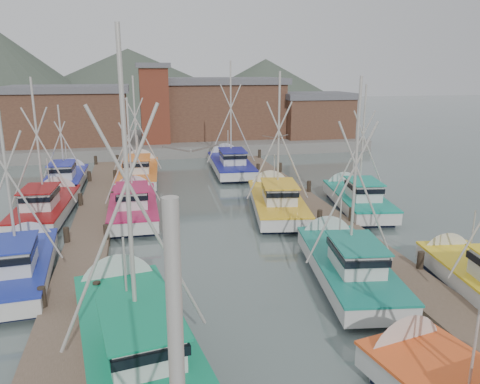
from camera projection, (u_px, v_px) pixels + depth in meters
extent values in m
plane|color=#546562|center=(238.00, 275.00, 21.43)|extent=(260.00, 260.00, 0.00)
cube|color=brown|center=(86.00, 251.00, 23.66)|extent=(2.20, 46.00, 0.40)
cylinder|color=black|center=(43.00, 305.00, 17.73)|extent=(0.30, 0.30, 1.50)
cylinder|color=black|center=(67.00, 241.00, 24.33)|extent=(0.30, 0.30, 1.50)
cylinder|color=black|center=(81.00, 204.00, 30.93)|extent=(0.30, 0.30, 1.50)
cylinder|color=black|center=(90.00, 180.00, 37.54)|extent=(0.30, 0.30, 1.50)
cylinder|color=black|center=(96.00, 164.00, 44.14)|extent=(0.30, 0.30, 1.50)
cylinder|color=black|center=(98.00, 300.00, 18.15)|extent=(0.30, 0.30, 1.50)
cylinder|color=black|center=(107.00, 238.00, 24.75)|extent=(0.30, 0.30, 1.50)
cylinder|color=black|center=(112.00, 202.00, 31.36)|extent=(0.30, 0.30, 1.50)
cylinder|color=black|center=(115.00, 179.00, 37.96)|extent=(0.30, 0.30, 1.50)
cylinder|color=black|center=(118.00, 163.00, 44.56)|extent=(0.30, 0.30, 1.50)
cube|color=brown|center=(342.00, 231.00, 26.64)|extent=(2.20, 46.00, 0.40)
cylinder|color=black|center=(379.00, 271.00, 20.70)|extent=(0.30, 0.30, 1.50)
cylinder|color=black|center=(319.00, 222.00, 27.30)|extent=(0.30, 0.30, 1.50)
cylinder|color=black|center=(283.00, 192.00, 33.91)|extent=(0.30, 0.30, 1.50)
cylinder|color=black|center=(258.00, 172.00, 40.51)|extent=(0.30, 0.30, 1.50)
cylinder|color=black|center=(240.00, 158.00, 47.11)|extent=(0.30, 0.30, 1.50)
cylinder|color=black|center=(420.00, 267.00, 21.13)|extent=(0.30, 0.30, 1.50)
cylinder|color=black|center=(351.00, 220.00, 27.73)|extent=(0.30, 0.30, 1.50)
cylinder|color=black|center=(309.00, 191.00, 34.33)|extent=(0.30, 0.30, 1.50)
cylinder|color=black|center=(280.00, 171.00, 40.93)|extent=(0.30, 0.30, 1.50)
cylinder|color=black|center=(259.00, 157.00, 47.54)|extent=(0.30, 0.30, 1.50)
cube|color=slate|center=(172.00, 142.00, 56.17)|extent=(44.00, 16.00, 1.20)
cube|color=brown|center=(71.00, 118.00, 51.10)|extent=(12.00, 8.00, 5.50)
cube|color=#5C5C61|center=(68.00, 89.00, 50.31)|extent=(12.72, 8.48, 0.70)
cube|color=brown|center=(220.00, 110.00, 56.50)|extent=(14.00, 9.00, 6.20)
cube|color=#5C5C61|center=(220.00, 81.00, 55.62)|extent=(14.84, 9.54, 0.70)
cube|color=brown|center=(315.00, 118.00, 56.23)|extent=(8.00, 6.00, 4.50)
cube|color=#5C5C61|center=(316.00, 96.00, 55.56)|extent=(8.48, 6.36, 0.70)
cube|color=maroon|center=(154.00, 106.00, 50.80)|extent=(3.00, 3.00, 8.00)
cube|color=#5C5C61|center=(153.00, 66.00, 49.72)|extent=(3.60, 3.60, 0.50)
cone|color=#424D40|center=(131.00, 100.00, 142.99)|extent=(140.00, 140.00, 30.00)
cone|color=#424D40|center=(265.00, 100.00, 142.05)|extent=(90.00, 90.00, 24.00)
cone|color=silver|center=(392.00, 347.00, 14.90)|extent=(2.94, 1.60, 2.78)
cylinder|color=#B5AEA6|center=(475.00, 345.00, 11.92)|extent=(0.08, 0.08, 2.48)
cube|color=black|center=(138.00, 361.00, 15.02)|extent=(4.08, 8.89, 0.70)
cube|color=silver|center=(137.00, 343.00, 14.85)|extent=(4.63, 10.10, 0.80)
cube|color=#0C885B|center=(136.00, 332.00, 14.75)|extent=(4.74, 10.21, 0.10)
cone|color=silver|center=(117.00, 284.00, 19.26)|extent=(3.17, 1.56, 3.04)
cube|color=silver|center=(142.00, 335.00, 13.56)|extent=(2.39, 3.19, 1.10)
cube|color=black|center=(141.00, 328.00, 13.50)|extent=(2.56, 3.50, 0.28)
cube|color=#0C885B|center=(140.00, 317.00, 13.41)|extent=(2.72, 3.71, 0.07)
cylinder|color=#B5AEA6|center=(128.00, 192.00, 13.39)|extent=(0.16, 0.16, 9.23)
cylinder|color=#B5AEA6|center=(108.00, 230.00, 13.45)|extent=(3.26, 0.61, 7.21)
cylinder|color=#B5AEA6|center=(151.00, 225.00, 13.89)|extent=(3.26, 0.61, 7.21)
cylinder|color=#B5AEA6|center=(125.00, 275.00, 16.02)|extent=(0.09, 0.09, 2.72)
cube|color=black|center=(347.00, 281.00, 20.66)|extent=(3.56, 7.82, 0.70)
cube|color=silver|center=(348.00, 267.00, 20.50)|extent=(4.05, 8.89, 0.80)
cube|color=#167E6C|center=(348.00, 259.00, 20.40)|extent=(4.14, 8.98, 0.10)
cone|color=silver|center=(324.00, 237.00, 24.67)|extent=(2.81, 1.49, 2.68)
cube|color=silver|center=(357.00, 256.00, 19.26)|extent=(2.10, 2.80, 1.10)
cube|color=black|center=(357.00, 251.00, 19.21)|extent=(2.25, 3.07, 0.28)
cube|color=#167E6C|center=(357.00, 243.00, 19.11)|extent=(2.38, 3.26, 0.07)
cylinder|color=#B5AEA6|center=(355.00, 173.00, 19.24)|extent=(0.14, 0.14, 7.78)
cylinder|color=#B5AEA6|center=(341.00, 194.00, 19.43)|extent=(2.75, 0.51, 6.08)
cylinder|color=#B5AEA6|center=(367.00, 194.00, 19.51)|extent=(2.75, 0.51, 6.08)
cylinder|color=#B5AEA6|center=(340.00, 222.00, 21.58)|extent=(0.08, 0.08, 2.39)
cube|color=black|center=(21.00, 282.00, 20.54)|extent=(2.71, 7.02, 0.70)
cube|color=silver|center=(20.00, 269.00, 20.38)|extent=(3.07, 7.98, 0.80)
cube|color=#1D2EA0|center=(19.00, 261.00, 20.28)|extent=(3.16, 8.07, 0.10)
cone|color=silver|center=(31.00, 241.00, 24.04)|extent=(2.51, 1.27, 2.44)
cube|color=silver|center=(13.00, 256.00, 19.26)|extent=(1.73, 2.45, 1.10)
cube|color=black|center=(13.00, 251.00, 19.20)|extent=(1.85, 2.69, 0.28)
cube|color=#1D2EA0|center=(12.00, 243.00, 19.11)|extent=(1.96, 2.86, 0.07)
cylinder|color=#B5AEA6|center=(7.00, 179.00, 19.20)|extent=(0.13, 0.13, 7.28)
cylinder|color=#B5AEA6|center=(24.00, 198.00, 19.57)|extent=(2.60, 0.27, 5.69)
cylinder|color=#B5AEA6|center=(20.00, 224.00, 21.27)|extent=(0.07, 0.07, 2.35)
cone|color=silver|center=(440.00, 252.00, 22.62)|extent=(2.48, 1.41, 2.35)
cylinder|color=#B5AEA6|center=(472.00, 235.00, 19.89)|extent=(0.07, 0.07, 2.17)
cube|color=black|center=(134.00, 216.00, 29.69)|extent=(2.51, 7.59, 0.70)
cube|color=silver|center=(133.00, 207.00, 29.52)|extent=(2.85, 8.63, 0.80)
cube|color=#AF1A4A|center=(133.00, 201.00, 29.43)|extent=(2.94, 8.71, 0.10)
cone|color=silver|center=(133.00, 192.00, 33.63)|extent=(2.70, 1.12, 2.69)
cube|color=silver|center=(132.00, 196.00, 28.30)|extent=(1.75, 2.59, 1.10)
cube|color=black|center=(132.00, 193.00, 28.25)|extent=(1.87, 2.85, 0.28)
cube|color=#AF1A4A|center=(132.00, 187.00, 28.15)|extent=(1.98, 3.03, 0.07)
cylinder|color=#B5AEA6|center=(130.00, 151.00, 28.44)|extent=(0.12, 0.12, 6.39)
cylinder|color=#B5AEA6|center=(121.00, 163.00, 28.52)|extent=(2.29, 0.10, 5.00)
cylinder|color=#B5AEA6|center=(140.00, 163.00, 28.75)|extent=(2.29, 0.10, 5.00)
cylinder|color=#B5AEA6|center=(132.00, 177.00, 30.58)|extent=(0.07, 0.07, 2.40)
cube|color=black|center=(277.00, 212.00, 30.60)|extent=(3.97, 8.42, 0.70)
cube|color=silver|center=(277.00, 203.00, 30.43)|extent=(4.51, 9.57, 0.80)
cube|color=yellow|center=(277.00, 197.00, 30.33)|extent=(4.61, 9.68, 0.10)
cone|color=silver|center=(269.00, 187.00, 34.91)|extent=(3.02, 1.57, 2.87)
cube|color=silver|center=(279.00, 193.00, 29.12)|extent=(2.30, 3.03, 1.10)
cube|color=black|center=(280.00, 189.00, 29.06)|extent=(2.46, 3.33, 0.28)
cube|color=yellow|center=(280.00, 184.00, 28.97)|extent=(2.61, 3.53, 0.07)
cylinder|color=#B5AEA6|center=(279.00, 136.00, 29.14)|extent=(0.15, 0.15, 7.91)
cylinder|color=#B5AEA6|center=(269.00, 151.00, 29.35)|extent=(2.80, 0.57, 6.18)
cylinder|color=#B5AEA6|center=(288.00, 151.00, 29.41)|extent=(2.80, 0.57, 6.18)
cylinder|color=#B5AEA6|center=(274.00, 173.00, 31.62)|extent=(0.09, 0.09, 2.57)
cube|color=black|center=(47.00, 218.00, 29.36)|extent=(2.91, 7.66, 0.70)
cube|color=silver|center=(46.00, 208.00, 29.19)|extent=(3.30, 8.70, 0.80)
cube|color=maroon|center=(45.00, 202.00, 29.10)|extent=(3.39, 8.79, 0.10)
cone|color=silver|center=(60.00, 193.00, 33.31)|extent=(2.73, 1.26, 2.67)
cube|color=silver|center=(40.00, 198.00, 27.97)|extent=(1.88, 2.67, 1.10)
cube|color=black|center=(39.00, 194.00, 27.91)|extent=(2.00, 2.93, 0.28)
cube|color=maroon|center=(39.00, 188.00, 27.82)|extent=(2.13, 3.11, 0.07)
cylinder|color=#B5AEA6|center=(38.00, 142.00, 27.96)|extent=(0.14, 0.14, 7.59)
cylinder|color=#B5AEA6|center=(29.00, 157.00, 28.10)|extent=(2.71, 0.26, 5.93)
cylinder|color=#B5AEA6|center=(49.00, 156.00, 28.28)|extent=(2.71, 0.26, 5.93)
cylinder|color=#B5AEA6|center=(49.00, 178.00, 30.25)|extent=(0.08, 0.08, 2.56)
cube|color=black|center=(357.00, 209.00, 31.17)|extent=(3.51, 7.51, 0.70)
cube|color=silver|center=(358.00, 200.00, 31.01)|extent=(3.98, 8.53, 0.80)
cube|color=#0F8E76|center=(358.00, 195.00, 30.91)|extent=(4.08, 8.63, 0.10)
cone|color=silver|center=(341.00, 187.00, 35.01)|extent=(2.74, 1.50, 2.59)
cube|color=silver|center=(364.00, 190.00, 29.82)|extent=(2.05, 2.70, 1.10)
cube|color=black|center=(364.00, 186.00, 29.76)|extent=(2.19, 2.96, 0.28)
cube|color=#0F8E76|center=(364.00, 181.00, 29.67)|extent=(2.33, 3.14, 0.07)
cylinder|color=#B5AEA6|center=(363.00, 141.00, 29.84)|extent=(0.14, 0.14, 7.12)
cylinder|color=#B5AEA6|center=(353.00, 154.00, 30.02)|extent=(2.53, 0.50, 5.57)
cylinder|color=#B5AEA6|center=(370.00, 154.00, 30.08)|extent=(2.53, 0.50, 5.57)
cylinder|color=#B5AEA6|center=(353.00, 172.00, 32.03)|extent=(0.08, 0.08, 2.40)
cube|color=black|center=(139.00, 181.00, 39.22)|extent=(3.21, 8.50, 0.70)
cube|color=silver|center=(138.00, 173.00, 39.05)|extent=(3.64, 9.66, 0.80)
cube|color=orange|center=(138.00, 169.00, 38.96)|extent=(3.74, 9.76, 0.10)
cone|color=silver|center=(141.00, 164.00, 43.62)|extent=(3.03, 1.27, 2.97)
cube|color=silver|center=(137.00, 165.00, 37.72)|extent=(2.08, 2.96, 1.10)
cube|color=black|center=(137.00, 162.00, 37.66)|extent=(2.22, 3.25, 0.28)
cube|color=orange|center=(136.00, 157.00, 37.57)|extent=(2.36, 3.44, 0.07)
cylinder|color=#B5AEA6|center=(135.00, 123.00, 37.81)|extent=(0.14, 0.14, 7.52)
cylinder|color=#B5AEA6|center=(128.00, 134.00, 37.94)|extent=(2.69, 0.26, 5.88)
cylinder|color=#B5AEA6|center=(143.00, 134.00, 38.13)|extent=(2.69, 0.26, 5.88)
cylinder|color=#B5AEA6|center=(138.00, 151.00, 40.28)|extent=(0.08, 0.08, 2.65)
cube|color=black|center=(231.00, 172.00, 42.50)|extent=(3.22, 8.57, 0.70)
cube|color=silver|center=(231.00, 165.00, 42.33)|extent=(3.66, 9.74, 0.80)
cube|color=navy|center=(231.00, 161.00, 42.23)|extent=(3.76, 9.84, 0.10)
cone|color=silver|center=(224.00, 157.00, 46.94)|extent=(3.05, 1.27, 2.99)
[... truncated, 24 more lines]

